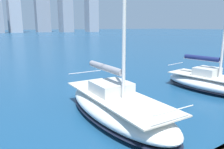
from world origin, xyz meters
name	(u,v)px	position (x,y,z in m)	size (l,w,h in m)	color
sailboat_navy	(211,82)	(-8.64, -6.43, 0.62)	(3.40, 6.83, 10.74)	white
sailboat_grey	(116,105)	(-0.47, -6.17, 0.66)	(3.12, 8.01, 9.26)	white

